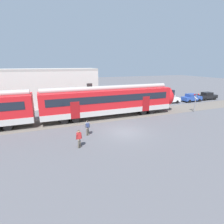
{
  "coord_description": "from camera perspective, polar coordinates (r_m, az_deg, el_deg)",
  "views": [
    {
      "loc": [
        -7.75,
        -15.92,
        7.1
      ],
      "look_at": [
        -0.44,
        2.76,
        1.6
      ],
      "focal_mm": 28.0,
      "sensor_mm": 36.0,
      "label": 1
    }
  ],
  "objects": [
    {
      "name": "ground_plane",
      "position": [
        19.08,
        4.28,
        -6.56
      ],
      "size": [
        160.0,
        160.0,
        0.0
      ],
      "primitive_type": "plane",
      "color": "#515156"
    },
    {
      "name": "parked_car_blue",
      "position": [
        37.74,
        24.54,
        4.3
      ],
      "size": [
        4.02,
        1.79,
        1.54
      ],
      "color": "#284799",
      "rests_on": "ground"
    },
    {
      "name": "background_building",
      "position": [
        32.15,
        -23.51,
        7.11
      ],
      "size": [
        20.25,
        5.0,
        9.2
      ],
      "color": "beige",
      "rests_on": "ground"
    },
    {
      "name": "parked_car_white",
      "position": [
        34.6,
        18.16,
        4.04
      ],
      "size": [
        4.03,
        1.81,
        1.54
      ],
      "color": "silver",
      "rests_on": "ground"
    },
    {
      "name": "pedestrian_red",
      "position": [
        15.56,
        -10.76,
        -8.08
      ],
      "size": [
        0.53,
        0.65,
        1.67
      ],
      "color": "#6B6051",
      "rests_on": "ground"
    },
    {
      "name": "parked_car_black",
      "position": [
        41.28,
        28.66,
        4.65
      ],
      "size": [
        4.06,
        1.87,
        1.54
      ],
      "color": "black",
      "rests_on": "ground"
    },
    {
      "name": "crossing_signal",
      "position": [
        29.13,
        25.65,
        3.75
      ],
      "size": [
        0.96,
        0.22,
        3.0
      ],
      "color": "gray",
      "rests_on": "ground"
    },
    {
      "name": "pedestrian_grey",
      "position": [
        18.02,
        -8.03,
        -4.64
      ],
      "size": [
        0.56,
        0.63,
        1.67
      ],
      "color": "#6B6051",
      "rests_on": "ground"
    },
    {
      "name": "track_bed",
      "position": [
        23.33,
        -27.17,
        -4.13
      ],
      "size": [
        80.0,
        4.4,
        0.01
      ],
      "primitive_type": "cube",
      "color": "#605951",
      "rests_on": "ground"
    }
  ]
}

